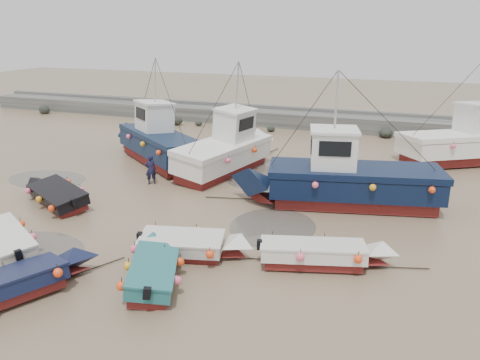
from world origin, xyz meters
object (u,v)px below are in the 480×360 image
(cabin_boat_1, at_px, (228,148))
(person, at_px, (152,184))
(dinghy_2, at_px, (152,265))
(cabin_boat_2, at_px, (341,178))
(dinghy_5, at_px, (192,243))
(dinghy_1, at_px, (10,283))
(cabin_boat_0, at_px, (155,140))
(cabin_boat_3, at_px, (472,141))
(dinghy_0, at_px, (3,236))
(dinghy_4, at_px, (56,192))
(dinghy_3, at_px, (323,252))

(cabin_boat_1, height_order, person, cabin_boat_1)
(dinghy_2, xyz_separation_m, cabin_boat_2, (4.83, 9.09, 0.75))
(dinghy_5, bearing_deg, person, -153.69)
(dinghy_1, height_order, cabin_boat_1, cabin_boat_1)
(cabin_boat_0, bearing_deg, dinghy_1, -130.03)
(dinghy_1, bearing_deg, cabin_boat_2, 82.29)
(dinghy_5, height_order, cabin_boat_1, cabin_boat_1)
(cabin_boat_2, distance_m, cabin_boat_3, 11.90)
(cabin_boat_3, distance_m, person, 19.45)
(cabin_boat_0, relative_size, person, 5.72)
(dinghy_0, relative_size, dinghy_4, 0.97)
(dinghy_3, height_order, dinghy_4, same)
(person, bearing_deg, dinghy_3, 113.40)
(dinghy_3, xyz_separation_m, dinghy_5, (-4.66, -0.92, 0.02))
(dinghy_0, bearing_deg, cabin_boat_1, 11.73)
(dinghy_0, bearing_deg, dinghy_2, -59.50)
(dinghy_4, height_order, cabin_boat_2, cabin_boat_2)
(dinghy_3, xyz_separation_m, cabin_boat_0, (-12.25, 9.88, 0.78))
(dinghy_4, bearing_deg, dinghy_3, -69.58)
(dinghy_4, distance_m, cabin_boat_0, 8.07)
(dinghy_5, bearing_deg, dinghy_0, -88.18)
(dinghy_1, xyz_separation_m, dinghy_5, (4.12, 4.41, 0.02))
(cabin_boat_0, relative_size, cabin_boat_1, 0.93)
(dinghy_4, height_order, person, dinghy_4)
(cabin_boat_1, distance_m, cabin_boat_2, 7.65)
(dinghy_0, distance_m, person, 8.76)
(dinghy_2, xyz_separation_m, dinghy_5, (0.51, 1.96, 0.00))
(dinghy_0, bearing_deg, dinghy_1, -100.69)
(dinghy_0, relative_size, dinghy_3, 0.94)
(cabin_boat_3, relative_size, person, 6.11)
(cabin_boat_2, bearing_deg, dinghy_3, 170.96)
(dinghy_0, height_order, dinghy_4, same)
(dinghy_0, relative_size, person, 3.44)
(cabin_boat_2, height_order, cabin_boat_3, same)
(dinghy_2, bearing_deg, person, 97.56)
(dinghy_5, relative_size, cabin_boat_1, 0.53)
(dinghy_3, height_order, cabin_boat_2, cabin_boat_2)
(dinghy_2, height_order, cabin_boat_2, cabin_boat_2)
(dinghy_1, bearing_deg, dinghy_0, 166.54)
(dinghy_0, xyz_separation_m, dinghy_4, (-1.51, 4.69, -0.00))
(cabin_boat_0, relative_size, cabin_boat_3, 0.94)
(dinghy_1, relative_size, person, 3.72)
(dinghy_1, height_order, dinghy_2, same)
(cabin_boat_2, bearing_deg, dinghy_4, 96.50)
(dinghy_2, bearing_deg, dinghy_3, 6.46)
(cabin_boat_1, bearing_deg, dinghy_3, -38.18)
(dinghy_0, relative_size, cabin_boat_0, 0.60)
(cabin_boat_2, bearing_deg, cabin_boat_1, 52.44)
(dinghy_1, xyz_separation_m, cabin_boat_3, (14.95, 21.51, 0.78))
(person, bearing_deg, cabin_boat_1, -166.53)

